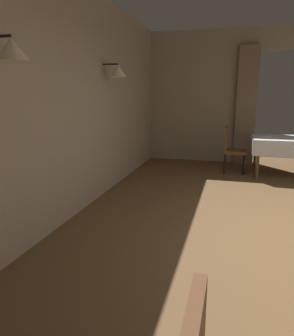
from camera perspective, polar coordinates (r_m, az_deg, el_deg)
wall_left at (r=4.01m, az=-15.37°, el=11.84°), size 0.49×8.40×3.00m
wall_back at (r=7.73m, az=24.54°, el=11.65°), size 6.40×0.27×3.00m
dining_table_mid at (r=6.73m, az=24.59°, el=4.21°), size 1.46×1.05×0.75m
chair_mid_left at (r=6.66m, az=14.99°, el=3.63°), size 0.44×0.44×0.93m
plate_mid_c at (r=6.74m, az=20.55°, el=5.42°), size 0.18×0.18×0.01m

